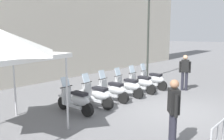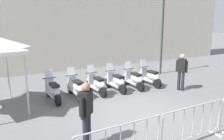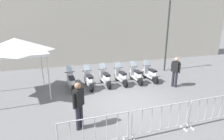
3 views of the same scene
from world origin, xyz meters
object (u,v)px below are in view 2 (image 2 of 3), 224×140
at_px(motorcycle_2, 97,84).
at_px(officer_near_row_end, 182,70).
at_px(motorcycle_4, 134,79).
at_px(street_lamp, 163,22).
at_px(motorcycle_3, 116,82).
at_px(barrier_segment_1, 193,125).
at_px(motorcycle_0, 53,91).
at_px(motorcycle_1, 77,88).
at_px(motorcycle_5, 150,77).
at_px(officer_mid_plaza, 86,111).

relative_size(motorcycle_2, officer_near_row_end, 1.00).
bearing_deg(officer_near_row_end, motorcycle_4, 132.99).
height_order(motorcycle_2, street_lamp, street_lamp).
height_order(motorcycle_3, officer_near_row_end, officer_near_row_end).
bearing_deg(barrier_segment_1, motorcycle_0, 105.85).
relative_size(motorcycle_1, street_lamp, 0.33).
height_order(motorcycle_1, barrier_segment_1, motorcycle_1).
relative_size(motorcycle_2, motorcycle_4, 1.01).
height_order(motorcycle_2, motorcycle_3, same).
bearing_deg(motorcycle_0, street_lamp, 3.28).
height_order(barrier_segment_1, officer_near_row_end, officer_near_row_end).
bearing_deg(motorcycle_3, motorcycle_5, -11.70).
height_order(motorcycle_0, motorcycle_2, same).
distance_m(motorcycle_0, officer_mid_plaza, 3.79).
height_order(motorcycle_1, officer_near_row_end, officer_near_row_end).
distance_m(motorcycle_0, motorcycle_4, 3.90).
height_order(motorcycle_4, motorcycle_5, same).
height_order(motorcycle_0, motorcycle_4, same).
bearing_deg(motorcycle_4, street_lamp, 18.57).
bearing_deg(motorcycle_4, officer_near_row_end, -47.01).
relative_size(motorcycle_4, barrier_segment_1, 0.81).
height_order(motorcycle_0, officer_mid_plaza, officer_mid_plaza).
bearing_deg(motorcycle_4, motorcycle_3, 167.09).
distance_m(motorcycle_1, motorcycle_3, 1.95).
xyz_separation_m(motorcycle_1, officer_mid_plaza, (-1.72, -3.46, 0.53)).
xyz_separation_m(motorcycle_5, officer_mid_plaza, (-5.56, -2.74, 0.53)).
distance_m(motorcycle_1, barrier_segment_1, 5.11).
distance_m(motorcycle_4, officer_near_row_end, 2.26).
xyz_separation_m(motorcycle_1, motorcycle_4, (2.87, -0.54, 0.00)).
bearing_deg(motorcycle_4, barrier_segment_1, -117.15).
xyz_separation_m(motorcycle_4, street_lamp, (3.48, 1.17, 2.74)).
bearing_deg(motorcycle_1, street_lamp, 5.61).
xyz_separation_m(motorcycle_2, motorcycle_5, (2.86, -0.60, 0.00)).
distance_m(motorcycle_2, motorcycle_4, 1.95).
xyz_separation_m(motorcycle_0, motorcycle_3, (2.88, -0.53, 0.00)).
bearing_deg(officer_mid_plaza, street_lamp, 26.86).
bearing_deg(barrier_segment_1, motorcycle_2, 85.10).
xyz_separation_m(motorcycle_3, barrier_segment_1, (-1.38, -4.75, 0.07)).
distance_m(motorcycle_3, barrier_segment_1, 4.95).
distance_m(motorcycle_2, officer_near_row_end, 4.00).
relative_size(motorcycle_0, barrier_segment_1, 0.82).
xyz_separation_m(motorcycle_1, motorcycle_5, (3.84, -0.72, 0.00)).
relative_size(motorcycle_0, officer_near_row_end, 1.00).
xyz_separation_m(motorcycle_2, officer_mid_plaza, (-2.69, -3.35, 0.53)).
relative_size(motorcycle_1, motorcycle_3, 1.00).
xyz_separation_m(motorcycle_0, motorcycle_1, (0.95, -0.21, 0.00)).
height_order(motorcycle_1, motorcycle_2, same).
bearing_deg(motorcycle_3, officer_mid_plaza, -139.29).
bearing_deg(motorcycle_0, motorcycle_4, -11.09).
relative_size(motorcycle_0, motorcycle_2, 1.00).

